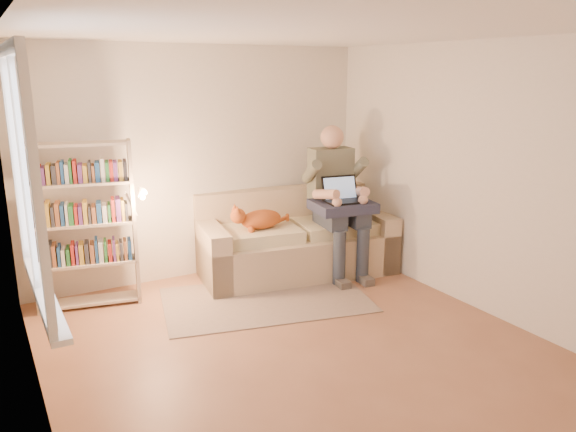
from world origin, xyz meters
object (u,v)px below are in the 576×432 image
person (336,193)px  laptop (351,195)px  bookshelf (84,217)px  sofa (294,243)px  cat (254,220)px

person → laptop: bearing=-60.6°
laptop → bookshelf: size_ratio=0.28×
person → bookshelf: person is taller
sofa → cat: (-0.56, -0.06, 0.37)m
sofa → bookshelf: bearing=-174.8°
sofa → person: (0.42, -0.23, 0.60)m
cat → laptop: (1.04, -0.36, 0.24)m
sofa → laptop: laptop is taller
laptop → sofa: bearing=148.3°
sofa → bookshelf: (-2.31, 0.15, 0.58)m
sofa → cat: bearing=-165.2°
laptop → person: bearing=119.4°
cat → sofa: bearing=14.8°
cat → bookshelf: 1.77m
person → laptop: 0.20m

